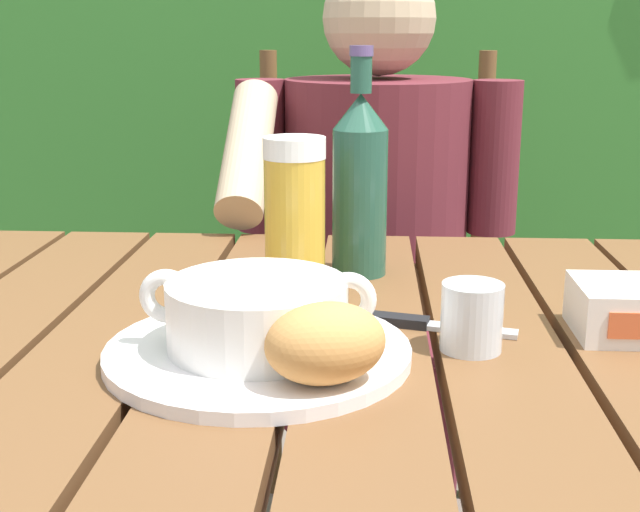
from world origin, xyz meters
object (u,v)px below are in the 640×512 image
(serving_plate, at_px, (259,352))
(soup_bowl, at_px, (259,312))
(beer_bottle, at_px, (361,182))
(person_eating, at_px, (374,243))
(bread_roll, at_px, (327,343))
(beer_glass, at_px, (296,214))
(chair_near_diner, at_px, (374,315))
(table_knife, at_px, (427,324))
(water_glass_small, at_px, (473,317))

(serving_plate, height_order, soup_bowl, soup_bowl)
(serving_plate, relative_size, beer_bottle, 1.02)
(person_eating, relative_size, bread_roll, 9.74)
(beer_glass, bearing_deg, person_eating, 79.38)
(chair_near_diner, relative_size, beer_bottle, 3.76)
(chair_near_diner, bearing_deg, beer_glass, -97.81)
(soup_bowl, distance_m, bread_roll, 0.10)
(person_eating, bearing_deg, table_knife, -85.52)
(person_eating, height_order, serving_plate, person_eating)
(chair_near_diner, distance_m, beer_glass, 0.79)
(chair_near_diner, relative_size, soup_bowl, 4.79)
(table_knife, bearing_deg, soup_bowl, -150.15)
(person_eating, bearing_deg, beer_bottle, -92.72)
(chair_near_diner, relative_size, bread_roll, 8.36)
(bread_roll, height_order, beer_glass, beer_glass)
(beer_bottle, bearing_deg, chair_near_diner, 87.88)
(beer_glass, bearing_deg, table_knife, -42.53)
(soup_bowl, relative_size, table_knife, 1.43)
(person_eating, relative_size, serving_plate, 4.28)
(water_glass_small, bearing_deg, serving_plate, -170.16)
(table_knife, bearing_deg, bread_roll, -118.87)
(person_eating, relative_size, beer_glass, 6.84)
(serving_plate, relative_size, beer_glass, 1.60)
(chair_near_diner, distance_m, soup_bowl, 0.98)
(bread_roll, bearing_deg, beer_bottle, 86.52)
(serving_plate, bearing_deg, chair_near_diner, 83.15)
(beer_bottle, bearing_deg, bread_roll, -93.48)
(person_eating, height_order, table_knife, person_eating)
(table_knife, bearing_deg, beer_bottle, 109.83)
(soup_bowl, bearing_deg, person_eating, 81.46)
(person_eating, xyz_separation_m, beer_bottle, (-0.02, -0.43, 0.18))
(serving_plate, bearing_deg, bread_roll, -49.40)
(serving_plate, bearing_deg, soup_bowl, 45.00)
(person_eating, bearing_deg, soup_bowl, -98.54)
(soup_bowl, relative_size, beer_bottle, 0.79)
(bread_roll, bearing_deg, water_glass_small, 40.30)
(serving_plate, distance_m, beer_bottle, 0.31)
(chair_near_diner, distance_m, water_glass_small, 0.94)
(person_eating, xyz_separation_m, beer_glass, (-0.09, -0.50, 0.16))
(beer_bottle, bearing_deg, beer_glass, -139.04)
(water_glass_small, relative_size, table_knife, 0.43)
(serving_plate, bearing_deg, beer_bottle, 72.92)
(beer_glass, xyz_separation_m, table_knife, (0.14, -0.13, -0.08))
(soup_bowl, relative_size, beer_glass, 1.23)
(person_eating, bearing_deg, chair_near_diner, 89.16)
(chair_near_diner, relative_size, beer_glass, 5.87)
(person_eating, distance_m, table_knife, 0.63)
(water_glass_small, bearing_deg, table_knife, 124.07)
(bread_roll, bearing_deg, beer_glass, 99.70)
(beer_bottle, bearing_deg, person_eating, 87.28)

